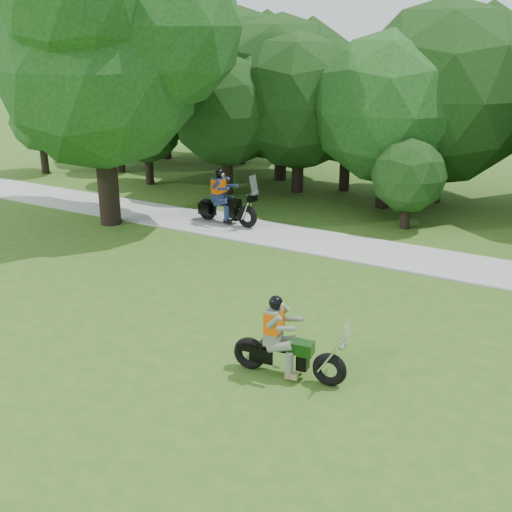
% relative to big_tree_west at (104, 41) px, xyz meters
% --- Properties ---
extents(ground, '(100.00, 100.00, 0.00)m').
position_rel_big_tree_west_xyz_m(ground, '(10.54, -6.85, -5.76)').
color(ground, '#305919').
rests_on(ground, ground).
extents(walkway, '(60.00, 2.20, 0.06)m').
position_rel_big_tree_west_xyz_m(walkway, '(10.54, 1.15, -5.73)').
color(walkway, '#ABABA5').
rests_on(walkway, ground).
extents(big_tree_west, '(8.64, 6.56, 9.96)m').
position_rel_big_tree_west_xyz_m(big_tree_west, '(0.00, 0.00, 0.00)').
color(big_tree_west, black).
rests_on(big_tree_west, ground).
extents(chopper_motorcycle, '(2.25, 0.68, 1.61)m').
position_rel_big_tree_west_xyz_m(chopper_motorcycle, '(9.49, -6.28, -5.16)').
color(chopper_motorcycle, black).
rests_on(chopper_motorcycle, ground).
extents(touring_motorcycle, '(2.36, 0.78, 1.80)m').
position_rel_big_tree_west_xyz_m(touring_motorcycle, '(3.37, 1.37, -5.04)').
color(touring_motorcycle, black).
rests_on(touring_motorcycle, walkway).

